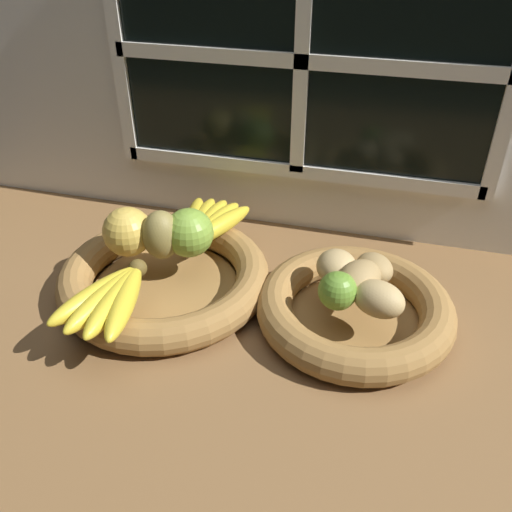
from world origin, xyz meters
TOP-DOWN VIEW (x-y plane):
  - ground_plane at (0.00, 0.00)cm, footprint 140.00×90.00cm
  - back_wall at (0.00, 29.77)cm, footprint 140.00×4.60cm
  - fruit_bowl_left at (-16.11, 3.47)cm, footprint 33.38×33.38cm
  - fruit_bowl_right at (13.92, 3.47)cm, footprint 29.00×29.00cm
  - apple_golden_left at (-22.27, 4.90)cm, footprint 7.84×7.84cm
  - apple_green_back at (-12.91, 7.16)cm, footprint 7.77×7.77cm
  - pear_brown at (-16.71, 5.16)cm, footprint 8.02×8.10cm
  - banana_bunch_front at (-18.87, -8.19)cm, footprint 12.10×17.29cm
  - banana_bunch_back at (-12.63, 14.30)cm, footprint 12.42×16.92cm
  - potato_oblong at (10.45, 6.17)cm, footprint 7.59×7.94cm
  - potato_back at (15.85, 7.72)cm, footprint 7.83×8.08cm
  - potato_small at (17.01, 0.39)cm, footprint 8.73×7.60cm
  - potato_large at (13.92, 3.47)cm, footprint 8.60×9.62cm
  - lime_near at (11.43, -0.26)cm, footprint 5.47×5.47cm

SIDE VIEW (x-z plane):
  - ground_plane at x=0.00cm, z-range -3.00..0.00cm
  - fruit_bowl_left at x=-16.11cm, z-range -0.18..5.09cm
  - fruit_bowl_right at x=13.92cm, z-range -0.17..5.10cm
  - banana_bunch_back at x=-12.63cm, z-range 5.27..8.29cm
  - banana_bunch_front at x=-18.87cm, z-range 5.27..8.39cm
  - potato_back at x=15.85cm, z-range 5.27..9.28cm
  - potato_oblong at x=10.45cm, z-range 5.27..9.99cm
  - potato_small at x=17.01cm, z-range 5.27..10.20cm
  - potato_large at x=13.92cm, z-range 5.27..10.44cm
  - lime_near at x=11.43cm, z-range 5.27..10.74cm
  - apple_green_back at x=-12.91cm, z-range 5.27..13.04cm
  - apple_golden_left at x=-22.27cm, z-range 5.27..13.11cm
  - pear_brown at x=-16.71cm, z-range 5.27..13.41cm
  - back_wall at x=0.00cm, z-range 0.38..55.38cm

